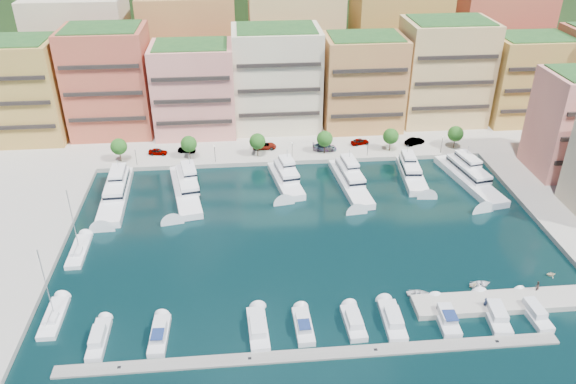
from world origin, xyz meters
name	(u,v)px	position (x,y,z in m)	size (l,w,h in m)	color
ground	(308,236)	(0.00, 0.00, 0.00)	(400.00, 400.00, 0.00)	black
north_quay	(282,114)	(0.00, 62.00, 0.00)	(220.00, 64.00, 2.00)	#9E998E
hillside	(271,64)	(0.00, 110.00, 0.00)	(240.00, 40.00, 58.00)	#1F3616
south_pontoon	(313,356)	(-3.00, -30.00, 0.00)	(72.00, 2.20, 0.35)	gray
finger_pier	(512,304)	(30.00, -22.00, 0.00)	(32.00, 5.00, 2.00)	#9E998E
apartment_0	(17,91)	(-66.00, 49.99, 13.31)	(22.00, 16.50, 24.80)	#BA8344
apartment_1	(109,81)	(-44.00, 51.99, 14.31)	(20.00, 16.50, 26.80)	#B55A3C
apartment_2	(194,89)	(-23.00, 49.99, 12.31)	(20.00, 15.50, 22.80)	#F09686
apartment_3	(277,78)	(-2.00, 51.99, 13.81)	(22.00, 16.50, 25.80)	#F4E8BC
apartment_4	(362,82)	(20.00, 49.99, 12.81)	(20.00, 15.50, 23.80)	tan
apartment_5	(444,72)	(42.00, 51.99, 14.31)	(22.00, 16.50, 26.80)	tan
apartment_6	(526,79)	(64.00, 49.99, 12.31)	(20.00, 15.50, 22.80)	#BA8344
backblock_0	(83,52)	(-55.00, 74.00, 16.00)	(26.00, 18.00, 30.00)	#F4E8BC
backblock_1	(191,49)	(-25.00, 74.00, 16.00)	(26.00, 18.00, 30.00)	tan
backblock_2	(295,46)	(5.00, 74.00, 16.00)	(26.00, 18.00, 30.00)	tan
backblock_3	(396,44)	(35.00, 74.00, 16.00)	(26.00, 18.00, 30.00)	#BA8344
backblock_4	(495,41)	(65.00, 74.00, 16.00)	(26.00, 18.00, 30.00)	#B55A3C
tree_0	(119,147)	(-40.00, 33.50, 4.74)	(3.80, 3.80, 5.65)	#473323
tree_1	(189,144)	(-24.00, 33.50, 4.74)	(3.80, 3.80, 5.65)	#473323
tree_2	(257,141)	(-8.00, 33.50, 4.74)	(3.80, 3.80, 5.65)	#473323
tree_3	(325,139)	(8.00, 33.50, 4.74)	(3.80, 3.80, 5.65)	#473323
tree_4	(391,136)	(24.00, 33.50, 4.74)	(3.80, 3.80, 5.65)	#473323
tree_5	(456,134)	(40.00, 33.50, 4.74)	(3.80, 3.80, 5.65)	#473323
lamppost_0	(135,154)	(-36.00, 31.20, 3.83)	(0.30, 0.30, 4.20)	black
lamppost_1	(215,151)	(-18.00, 31.20, 3.83)	(0.30, 0.30, 4.20)	black
lamppost_2	(292,148)	(0.00, 31.20, 3.83)	(0.30, 0.30, 4.20)	black
lamppost_3	(368,145)	(18.00, 31.20, 3.83)	(0.30, 0.30, 4.20)	black
lamppost_4	(442,142)	(36.00, 31.20, 3.83)	(0.30, 0.30, 4.20)	black
yacht_0	(116,192)	(-38.56, 18.45, 1.21)	(5.71, 23.20, 7.30)	white
yacht_1	(186,188)	(-24.08, 18.92, 1.09)	(8.44, 22.35, 7.30)	white
yacht_3	(286,177)	(-2.40, 21.54, 1.21)	(7.16, 16.82, 7.30)	white
yacht_4	(350,180)	(11.56, 19.21, 1.09)	(6.56, 21.60, 7.30)	white
yacht_5	(411,172)	(25.91, 21.39, 1.21)	(5.69, 16.93, 7.30)	white
yacht_6	(468,176)	(37.94, 18.40, 1.21)	(8.90, 23.64, 7.30)	white
cruiser_0	(99,340)	(-33.77, -24.59, 0.55)	(2.37, 8.42, 2.55)	silver
cruiser_1	(159,336)	(-25.06, -24.61, 0.57)	(2.73, 8.16, 2.66)	silver
cruiser_3	(258,329)	(-10.58, -24.60, 0.55)	(3.24, 9.18, 2.55)	silver
cruiser_4	(303,326)	(-3.77, -24.60, 0.57)	(2.77, 7.78, 2.66)	silver
cruiser_5	(354,323)	(3.87, -24.58, 0.55)	(2.96, 7.53, 2.55)	silver
cruiser_6	(393,321)	(9.85, -24.60, 0.55)	(3.06, 8.77, 2.55)	silver
cruiser_7	(446,317)	(18.11, -24.61, 0.57)	(3.10, 8.40, 2.66)	silver
cruiser_8	(495,314)	(25.93, -24.60, 0.55)	(3.78, 9.38, 2.55)	silver
cruiser_9	(533,312)	(31.99, -24.60, 0.55)	(2.84, 8.99, 2.55)	silver
sailboat_0	(54,318)	(-41.63, -19.14, 0.31)	(2.83, 9.21, 13.20)	white
sailboat_1	(79,252)	(-41.83, -1.71, 0.31)	(2.88, 10.06, 13.20)	white
tender_3	(551,274)	(39.61, -15.72, 0.43)	(1.40, 1.62, 0.85)	beige
tender_1	(473,285)	(25.27, -17.37, 0.44)	(1.45, 1.68, 0.88)	beige
tender_2	(480,284)	(26.62, -17.24, 0.37)	(2.57, 3.60, 0.74)	white
tender_0	(418,294)	(15.60, -18.60, 0.37)	(2.58, 3.61, 0.75)	silver
car_0	(158,152)	(-31.74, 36.34, 1.76)	(1.79, 4.45, 1.51)	gray
car_1	(187,150)	(-24.95, 36.88, 1.68)	(1.45, 4.16, 1.37)	gray
car_2	(264,146)	(-6.22, 37.28, 1.81)	(2.69, 5.83, 1.62)	gray
car_3	(325,147)	(8.30, 35.14, 1.85)	(2.37, 5.83, 1.69)	gray
car_4	(360,142)	(17.53, 37.60, 1.77)	(1.83, 4.54, 1.55)	gray
car_5	(415,141)	(31.03, 36.42, 1.84)	(1.78, 5.12, 1.69)	gray
person_0	(485,302)	(24.81, -23.13, 1.80)	(0.59, 0.38, 1.60)	#27324E
person_1	(537,286)	(34.62, -20.17, 1.84)	(0.82, 0.64, 1.68)	#48322B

